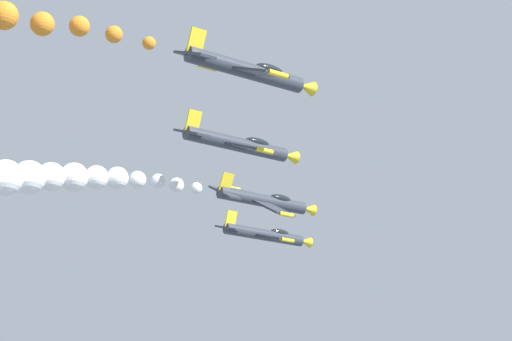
% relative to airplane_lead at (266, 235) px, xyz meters
% --- Properties ---
extents(airplane_lead, '(9.23, 10.35, 3.40)m').
position_rel_airplane_lead_xyz_m(airplane_lead, '(0.00, 0.00, 0.00)').
color(airplane_lead, '#333842').
extents(airplane_left_inner, '(8.61, 10.35, 4.81)m').
position_rel_airplane_lead_xyz_m(airplane_left_inner, '(8.34, -6.05, 0.52)').
color(airplane_left_inner, '#333842').
extents(smoke_trail_left_inner, '(3.27, 20.67, 5.00)m').
position_rel_airplane_lead_xyz_m(smoke_trail_left_inner, '(9.11, -27.11, -1.43)').
color(smoke_trail_left_inner, white).
extents(airplane_right_inner, '(9.00, 10.35, 3.90)m').
position_rel_airplane_lead_xyz_m(airplane_right_inner, '(16.85, -14.47, 1.59)').
color(airplane_right_inner, '#333842').
extents(airplane_left_outer, '(8.92, 10.35, 4.11)m').
position_rel_airplane_lead_xyz_m(airplane_left_outer, '(25.58, -19.57, 3.25)').
color(airplane_left_outer, '#333842').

